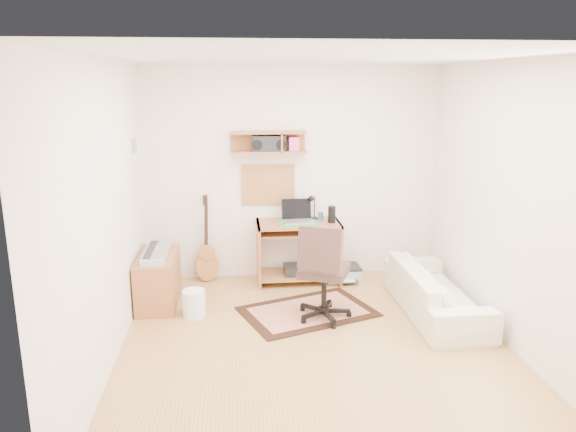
{
  "coord_description": "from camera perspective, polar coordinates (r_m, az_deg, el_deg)",
  "views": [
    {
      "loc": [
        -0.72,
        -4.62,
        2.42
      ],
      "look_at": [
        -0.15,
        1.05,
        1.0
      ],
      "focal_mm": 34.28,
      "sensor_mm": 36.0,
      "label": 1
    }
  ],
  "objects": [
    {
      "name": "left_wall",
      "position": [
        4.88,
        -18.43,
        -0.01
      ],
      "size": [
        0.01,
        4.0,
        2.6
      ],
      "primitive_type": "cube",
      "color": "white",
      "rests_on": "ground"
    },
    {
      "name": "desk_lamp",
      "position": [
        6.73,
        2.77,
        0.92
      ],
      "size": [
        0.1,
        0.1,
        0.3
      ],
      "primitive_type": null,
      "color": "black",
      "rests_on": "desk"
    },
    {
      "name": "floor",
      "position": [
        5.27,
        2.85,
        -13.43
      ],
      "size": [
        3.6,
        4.0,
        0.01
      ],
      "primitive_type": "cube",
      "color": "tan",
      "rests_on": "ground"
    },
    {
      "name": "wall_photo",
      "position": [
        6.25,
        -15.66,
        7.05
      ],
      "size": [
        0.02,
        0.2,
        0.15
      ],
      "primitive_type": "cube",
      "color": "#4C8CBF",
      "rests_on": "left_wall"
    },
    {
      "name": "cabinet",
      "position": [
        6.28,
        -13.34,
        -6.38
      ],
      "size": [
        0.4,
        0.9,
        0.55
      ],
      "primitive_type": "cube",
      "color": "#A8623B",
      "rests_on": "floor"
    },
    {
      "name": "rug",
      "position": [
        5.97,
        2.06,
        -9.86
      ],
      "size": [
        1.57,
        1.3,
        0.02
      ],
      "primitive_type": "cube",
      "rotation": [
        0.0,
        0.0,
        0.36
      ],
      "color": "beige",
      "rests_on": "floor"
    },
    {
      "name": "guitar",
      "position": [
        6.76,
        -8.49,
        -2.38
      ],
      "size": [
        0.32,
        0.24,
        1.07
      ],
      "primitive_type": null,
      "rotation": [
        0.0,
        0.0,
        0.24
      ],
      "color": "#B77438",
      "rests_on": "floor"
    },
    {
      "name": "boombox",
      "position": [
        6.55,
        -2.02,
        7.49
      ],
      "size": [
        0.38,
        0.17,
        0.2
      ],
      "primitive_type": "cube",
      "color": "black",
      "rests_on": "wall_shelf"
    },
    {
      "name": "sofa",
      "position": [
        6.04,
        15.11,
        -6.74
      ],
      "size": [
        0.5,
        1.7,
        0.67
      ],
      "primitive_type": "imported",
      "rotation": [
        0.0,
        0.0,
        1.57
      ],
      "color": "beige",
      "rests_on": "floor"
    },
    {
      "name": "laptop",
      "position": [
        6.55,
        1.05,
        0.45
      ],
      "size": [
        0.37,
        0.37,
        0.27
      ],
      "primitive_type": null,
      "rotation": [
        0.0,
        0.0,
        0.05
      ],
      "color": "silver",
      "rests_on": "desk"
    },
    {
      "name": "speaker",
      "position": [
        6.59,
        4.56,
        0.17
      ],
      "size": [
        0.09,
        0.09,
        0.2
      ],
      "primitive_type": "cylinder",
      "color": "black",
      "rests_on": "desk"
    },
    {
      "name": "music_keyboard",
      "position": [
        6.18,
        -13.5,
        -3.7
      ],
      "size": [
        0.24,
        0.76,
        0.07
      ],
      "primitive_type": "cube",
      "color": "#B2B5BA",
      "rests_on": "cabinet"
    },
    {
      "name": "ceiling",
      "position": [
        4.68,
        3.25,
        16.24
      ],
      "size": [
        3.6,
        4.0,
        0.01
      ],
      "primitive_type": "cube",
      "color": "white",
      "rests_on": "ground"
    },
    {
      "name": "back_wall",
      "position": [
        6.76,
        0.45,
        4.45
      ],
      "size": [
        3.6,
        0.01,
        2.6
      ],
      "primitive_type": "cube",
      "color": "white",
      "rests_on": "ground"
    },
    {
      "name": "desk",
      "position": [
        6.71,
        1.09,
        -3.76
      ],
      "size": [
        1.0,
        0.55,
        0.75
      ],
      "primitive_type": null,
      "color": "#A8623B",
      "rests_on": "floor"
    },
    {
      "name": "cork_board",
      "position": [
        6.73,
        -2.07,
        3.27
      ],
      "size": [
        0.64,
        0.03,
        0.49
      ],
      "primitive_type": "cube",
      "color": "tan",
      "rests_on": "back_wall"
    },
    {
      "name": "printer",
      "position": [
        6.9,
        5.7,
        -5.87
      ],
      "size": [
        0.45,
        0.35,
        0.16
      ],
      "primitive_type": "cube",
      "rotation": [
        0.0,
        0.0,
        0.04
      ],
      "color": "#A5A8AA",
      "rests_on": "floor"
    },
    {
      "name": "waste_basket",
      "position": [
        5.9,
        -9.72,
        -8.94
      ],
      "size": [
        0.29,
        0.29,
        0.29
      ],
      "primitive_type": "cylinder",
      "rotation": [
        0.0,
        0.0,
        -0.25
      ],
      "color": "white",
      "rests_on": "floor"
    },
    {
      "name": "wall_shelf",
      "position": [
        6.55,
        -2.05,
        7.67
      ],
      "size": [
        0.9,
        0.25,
        0.26
      ],
      "primitive_type": "cube",
      "color": "#A8623B",
      "rests_on": "back_wall"
    },
    {
      "name": "task_chair",
      "position": [
        5.65,
        3.78,
        -5.68
      ],
      "size": [
        0.7,
        0.7,
        1.04
      ],
      "primitive_type": null,
      "rotation": [
        0.0,
        0.0,
        -0.41
      ],
      "color": "#3B2723",
      "rests_on": "floor"
    },
    {
      "name": "pencil_cup",
      "position": [
        6.73,
        3.4,
        0.0
      ],
      "size": [
        0.06,
        0.06,
        0.09
      ],
      "primitive_type": "cylinder",
      "color": "#2C4D86",
      "rests_on": "desk"
    },
    {
      "name": "right_wall",
      "position": [
        5.38,
        22.39,
        0.92
      ],
      "size": [
        0.01,
        4.0,
        2.6
      ],
      "primitive_type": "cube",
      "color": "white",
      "rests_on": "ground"
    }
  ]
}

